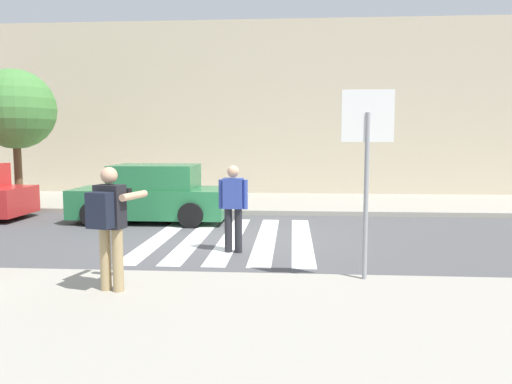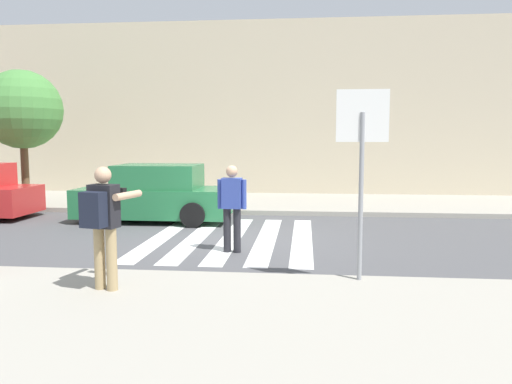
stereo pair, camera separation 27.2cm
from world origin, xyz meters
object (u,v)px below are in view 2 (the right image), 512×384
object	(u,v)px
stop_sign	(362,142)
photographer_with_backpack	(103,217)
parked_car_green	(155,195)
pedestrian_crossing	(232,204)
street_tree_west	(22,110)

from	to	relation	value
stop_sign	photographer_with_backpack	size ratio (longest dim) A/B	1.63
photographer_with_backpack	parked_car_green	xyz separation A→B (m)	(-1.29, 6.59, -0.44)
photographer_with_backpack	parked_car_green	bearing A→B (deg)	101.05
pedestrian_crossing	parked_car_green	xyz separation A→B (m)	(-2.63, 3.50, -0.25)
photographer_with_backpack	street_tree_west	xyz separation A→B (m)	(-6.15, 8.57, 1.98)
stop_sign	street_tree_west	world-z (taller)	street_tree_west
parked_car_green	stop_sign	bearing A→B (deg)	-49.48
pedestrian_crossing	street_tree_west	world-z (taller)	street_tree_west
pedestrian_crossing	street_tree_west	bearing A→B (deg)	143.78
stop_sign	parked_car_green	world-z (taller)	stop_sign
photographer_with_backpack	parked_car_green	world-z (taller)	photographer_with_backpack
photographer_with_backpack	street_tree_west	world-z (taller)	street_tree_west
street_tree_west	pedestrian_crossing	bearing A→B (deg)	-36.22
pedestrian_crossing	parked_car_green	world-z (taller)	pedestrian_crossing
stop_sign	photographer_with_backpack	world-z (taller)	stop_sign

